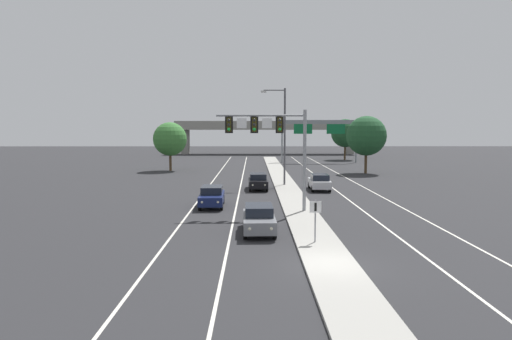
{
  "coord_description": "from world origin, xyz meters",
  "views": [
    {
      "loc": [
        -3.43,
        -19.28,
        6.07
      ],
      "look_at": [
        -3.2,
        11.29,
        3.2
      ],
      "focal_mm": 31.51,
      "sensor_mm": 36.0,
      "label": 1
    }
  ],
  "objects_px": {
    "overhead_signal_mast": "(274,136)",
    "car_receding_silver": "(319,182)",
    "car_oncoming_black": "(258,181)",
    "tree_far_right_c": "(345,133)",
    "street_lamp_median": "(283,131)",
    "car_oncoming_grey": "(259,219)",
    "tree_far_left_b": "(170,139)",
    "tree_far_right_b": "(366,136)",
    "highway_sign_gantry": "(319,127)",
    "car_oncoming_navy": "(212,196)",
    "median_sign_post": "(315,215)"
  },
  "relations": [
    {
      "from": "street_lamp_median",
      "to": "tree_far_left_b",
      "type": "height_order",
      "value": "street_lamp_median"
    },
    {
      "from": "car_oncoming_navy",
      "to": "tree_far_left_b",
      "type": "bearing_deg",
      "value": 106.22
    },
    {
      "from": "car_oncoming_black",
      "to": "tree_far_left_b",
      "type": "xyz_separation_m",
      "value": [
        -12.23,
        19.69,
        3.68
      ]
    },
    {
      "from": "street_lamp_median",
      "to": "car_oncoming_grey",
      "type": "xyz_separation_m",
      "value": [
        -2.75,
        -21.06,
        -4.97
      ]
    },
    {
      "from": "car_oncoming_black",
      "to": "tree_far_right_b",
      "type": "height_order",
      "value": "tree_far_right_b"
    },
    {
      "from": "tree_far_right_c",
      "to": "tree_far_right_b",
      "type": "bearing_deg",
      "value": -95.48
    },
    {
      "from": "overhead_signal_mast",
      "to": "median_sign_post",
      "type": "distance_m",
      "value": 9.88
    },
    {
      "from": "street_lamp_median",
      "to": "car_oncoming_navy",
      "type": "xyz_separation_m",
      "value": [
        -6.27,
        -12.42,
        -4.97
      ]
    },
    {
      "from": "car_oncoming_navy",
      "to": "tree_far_right_b",
      "type": "xyz_separation_m",
      "value": [
        18.33,
        25.51,
        4.19
      ]
    },
    {
      "from": "car_receding_silver",
      "to": "tree_far_right_c",
      "type": "relative_size",
      "value": 0.58
    },
    {
      "from": "street_lamp_median",
      "to": "tree_far_right_b",
      "type": "xyz_separation_m",
      "value": [
        12.06,
        13.09,
        -0.78
      ]
    },
    {
      "from": "street_lamp_median",
      "to": "car_oncoming_black",
      "type": "xyz_separation_m",
      "value": [
        -2.59,
        -2.73,
        -4.97
      ]
    },
    {
      "from": "car_receding_silver",
      "to": "highway_sign_gantry",
      "type": "distance_m",
      "value": 35.65
    },
    {
      "from": "median_sign_post",
      "to": "street_lamp_median",
      "type": "relative_size",
      "value": 0.22
    },
    {
      "from": "car_oncoming_grey",
      "to": "tree_far_left_b",
      "type": "distance_m",
      "value": 40.06
    },
    {
      "from": "tree_far_right_b",
      "to": "tree_far_right_c",
      "type": "xyz_separation_m",
      "value": [
        2.47,
        25.72,
        0.06
      ]
    },
    {
      "from": "car_oncoming_black",
      "to": "tree_far_right_c",
      "type": "relative_size",
      "value": 0.58
    },
    {
      "from": "car_oncoming_navy",
      "to": "car_receding_silver",
      "type": "height_order",
      "value": "same"
    },
    {
      "from": "overhead_signal_mast",
      "to": "car_oncoming_black",
      "type": "height_order",
      "value": "overhead_signal_mast"
    },
    {
      "from": "car_oncoming_black",
      "to": "car_receding_silver",
      "type": "bearing_deg",
      "value": -4.46
    },
    {
      "from": "car_oncoming_navy",
      "to": "tree_far_left_b",
      "type": "xyz_separation_m",
      "value": [
        -8.55,
        29.39,
        3.68
      ]
    },
    {
      "from": "car_oncoming_navy",
      "to": "median_sign_post",
      "type": "bearing_deg",
      "value": -60.74
    },
    {
      "from": "car_oncoming_grey",
      "to": "car_oncoming_black",
      "type": "height_order",
      "value": "same"
    },
    {
      "from": "car_oncoming_black",
      "to": "tree_far_left_b",
      "type": "distance_m",
      "value": 23.47
    },
    {
      "from": "car_oncoming_navy",
      "to": "tree_far_left_b",
      "type": "relative_size",
      "value": 0.65
    },
    {
      "from": "highway_sign_gantry",
      "to": "tree_far_right_c",
      "type": "xyz_separation_m",
      "value": [
        6.01,
        7.12,
        -1.09
      ]
    },
    {
      "from": "car_receding_silver",
      "to": "tree_far_right_b",
      "type": "bearing_deg",
      "value": 62.06
    },
    {
      "from": "car_receding_silver",
      "to": "tree_far_left_b",
      "type": "distance_m",
      "value": 27.44
    },
    {
      "from": "median_sign_post",
      "to": "car_receding_silver",
      "type": "relative_size",
      "value": 0.49
    },
    {
      "from": "tree_far_right_b",
      "to": "car_receding_silver",
      "type": "bearing_deg",
      "value": -117.94
    },
    {
      "from": "car_oncoming_grey",
      "to": "tree_far_right_c",
      "type": "bearing_deg",
      "value": 73.9
    },
    {
      "from": "overhead_signal_mast",
      "to": "car_receding_silver",
      "type": "relative_size",
      "value": 1.6
    },
    {
      "from": "street_lamp_median",
      "to": "median_sign_post",
      "type": "bearing_deg",
      "value": -89.67
    },
    {
      "from": "car_receding_silver",
      "to": "tree_far_left_b",
      "type": "height_order",
      "value": "tree_far_left_b"
    },
    {
      "from": "tree_far_right_b",
      "to": "tree_far_right_c",
      "type": "distance_m",
      "value": 25.84
    },
    {
      "from": "car_oncoming_grey",
      "to": "street_lamp_median",
      "type": "bearing_deg",
      "value": 82.56
    },
    {
      "from": "street_lamp_median",
      "to": "car_receding_silver",
      "type": "relative_size",
      "value": 2.23
    },
    {
      "from": "median_sign_post",
      "to": "tree_far_right_b",
      "type": "height_order",
      "value": "tree_far_right_b"
    },
    {
      "from": "car_receding_silver",
      "to": "tree_far_right_c",
      "type": "height_order",
      "value": "tree_far_right_c"
    },
    {
      "from": "car_oncoming_navy",
      "to": "tree_far_right_c",
      "type": "distance_m",
      "value": 55.45
    },
    {
      "from": "car_oncoming_black",
      "to": "car_oncoming_navy",
      "type": "bearing_deg",
      "value": -110.79
    },
    {
      "from": "tree_far_right_b",
      "to": "overhead_signal_mast",
      "type": "bearing_deg",
      "value": -116.02
    },
    {
      "from": "car_oncoming_navy",
      "to": "highway_sign_gantry",
      "type": "bearing_deg",
      "value": 71.47
    },
    {
      "from": "car_oncoming_navy",
      "to": "highway_sign_gantry",
      "type": "height_order",
      "value": "highway_sign_gantry"
    },
    {
      "from": "overhead_signal_mast",
      "to": "car_receding_silver",
      "type": "height_order",
      "value": "overhead_signal_mast"
    },
    {
      "from": "car_receding_silver",
      "to": "highway_sign_gantry",
      "type": "height_order",
      "value": "highway_sign_gantry"
    },
    {
      "from": "car_oncoming_navy",
      "to": "car_oncoming_black",
      "type": "bearing_deg",
      "value": 69.21
    },
    {
      "from": "car_receding_silver",
      "to": "tree_far_right_b",
      "type": "relative_size",
      "value": 0.59
    },
    {
      "from": "car_oncoming_black",
      "to": "car_receding_silver",
      "type": "relative_size",
      "value": 1.0
    },
    {
      "from": "car_oncoming_black",
      "to": "car_receding_silver",
      "type": "xyz_separation_m",
      "value": [
        6.01,
        -0.47,
        0.0
      ]
    }
  ]
}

